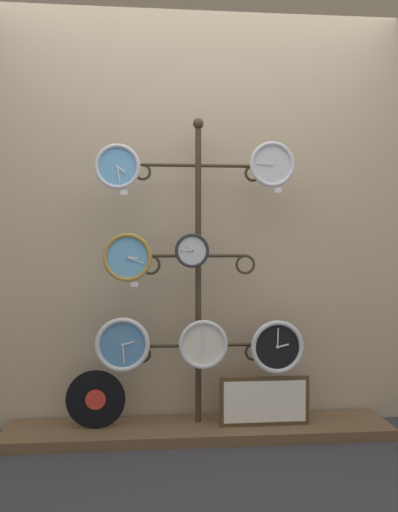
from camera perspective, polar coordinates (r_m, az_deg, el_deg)
ground_plane at (r=2.70m, az=0.72°, el=-22.51°), size 12.00×12.00×0.00m
shop_wall at (r=3.05m, az=-0.34°, el=7.12°), size 4.40×0.04×2.80m
low_shelf at (r=3.01m, az=0.02°, el=-19.31°), size 2.20×0.36×0.06m
display_stand at (r=2.93m, az=-0.09°, el=-9.06°), size 0.76×0.40×1.82m
clock_top_left at (r=2.79m, az=-9.29°, el=10.05°), size 0.25×0.04×0.25m
clock_top_right at (r=2.88m, az=8.35°, el=10.31°), size 0.26×0.04×0.26m
clock_middle_left at (r=2.77m, az=-8.18°, el=-0.14°), size 0.27×0.04×0.27m
clock_middle_center at (r=2.78m, az=-0.80°, el=0.62°), size 0.19×0.04×0.19m
clock_bottom_left at (r=2.83m, az=-8.73°, el=-9.98°), size 0.30×0.04×0.30m
clock_bottom_center at (r=2.83m, az=0.50°, el=-10.06°), size 0.28×0.04×0.28m
clock_bottom_right at (r=2.89m, az=8.93°, el=-10.22°), size 0.30×0.04×0.30m
vinyl_record at (r=2.95m, az=-11.73°, el=-15.76°), size 0.33×0.01×0.33m
picture_frame at (r=2.98m, az=7.51°, el=-16.12°), size 0.52×0.02×0.28m
price_tag_upper at (r=2.77m, az=-8.58°, el=7.23°), size 0.04×0.00×0.03m
price_tag_mid at (r=2.87m, az=9.04°, el=7.47°), size 0.04×0.00×0.03m
price_tag_lower at (r=2.78m, az=-7.41°, el=-3.21°), size 0.04×0.00×0.03m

